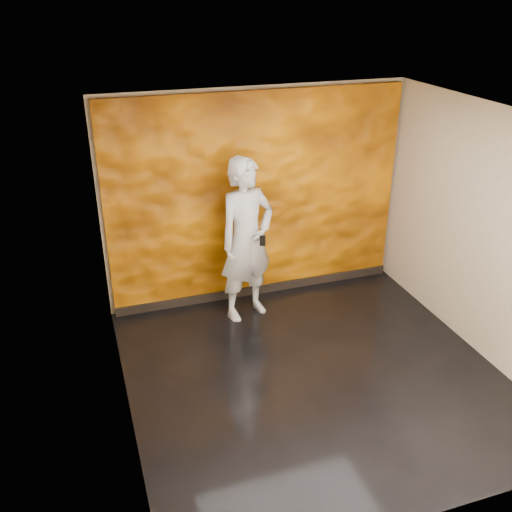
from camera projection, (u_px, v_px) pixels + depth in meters
The scene contains 5 objects.
room at pixel (320, 261), 5.69m from camera, with size 4.02×4.02×2.81m.
feature_wall at pixel (258, 199), 7.37m from camera, with size 3.90×0.06×2.75m, color #FF9003.
baseboard at pixel (258, 289), 7.91m from camera, with size 3.90×0.04×0.12m, color black.
man at pixel (247, 240), 7.01m from camera, with size 0.76×0.50×2.09m, color #9DA3AC.
phone at pixel (263, 241), 6.76m from camera, with size 0.07×0.01×0.13m, color black.
Camera 1 is at (-2.22, -4.64, 3.92)m, focal length 40.00 mm.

